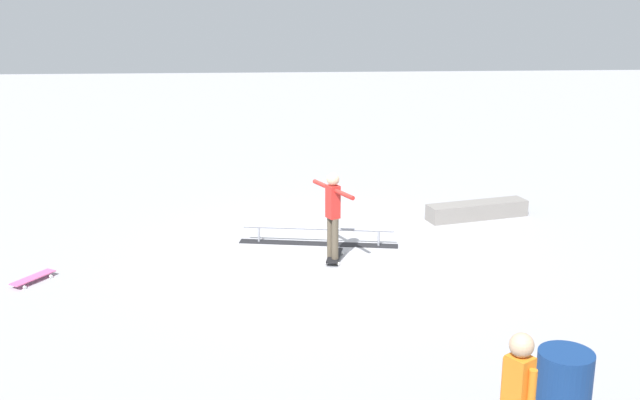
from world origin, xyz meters
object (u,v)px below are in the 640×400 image
(skate_ledge, at_px, (477,210))
(loose_skateboard_pink, at_px, (33,278))
(trash_bin, at_px, (563,395))
(skater_main, at_px, (333,211))
(grind_rail, at_px, (318,237))
(skateboard_main, at_px, (334,256))

(skate_ledge, bearing_deg, loose_skateboard_pink, 20.53)
(skate_ledge, xyz_separation_m, loose_skateboard_pink, (8.20, 3.07, -0.09))
(trash_bin, bearing_deg, skater_main, -69.93)
(skate_ledge, relative_size, loose_skateboard_pink, 2.77)
(loose_skateboard_pink, xyz_separation_m, trash_bin, (-6.99, 4.88, 0.42))
(trash_bin, bearing_deg, loose_skateboard_pink, -34.95)
(grind_rail, distance_m, skateboard_main, 0.90)
(grind_rail, height_order, skate_ledge, skate_ledge)
(grind_rail, xyz_separation_m, skate_ledge, (-3.41, -1.46, 0.03))
(skater_main, relative_size, loose_skateboard_pink, 2.06)
(skateboard_main, relative_size, loose_skateboard_pink, 1.05)
(skater_main, height_order, skateboard_main, skater_main)
(grind_rail, distance_m, loose_skateboard_pink, 5.05)
(grind_rail, bearing_deg, skateboard_main, 114.50)
(skater_main, bearing_deg, loose_skateboard_pink, 71.21)
(skateboard_main, xyz_separation_m, trash_bin, (-1.97, 5.63, 0.42))
(skater_main, xyz_separation_m, skateboard_main, (-0.04, -0.12, -0.86))
(grind_rail, bearing_deg, trash_bin, 118.37)
(grind_rail, bearing_deg, skater_main, 110.59)
(skate_ledge, height_order, skateboard_main, skate_ledge)
(skateboard_main, bearing_deg, skate_ledge, 139.08)
(skate_ledge, height_order, loose_skateboard_pink, skate_ledge)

